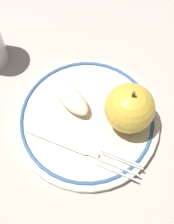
{
  "coord_description": "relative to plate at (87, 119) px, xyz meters",
  "views": [
    {
      "loc": [
        0.11,
        0.2,
        0.46
      ],
      "look_at": [
        0.01,
        0.02,
        0.04
      ],
      "focal_mm": 50.0,
      "sensor_mm": 36.0,
      "label": 1
    }
  ],
  "objects": [
    {
      "name": "fork",
      "position": [
        0.04,
        0.04,
        0.01
      ],
      "size": [
        0.14,
        0.15,
        0.0
      ],
      "rotation": [
        0.0,
        0.0,
        2.28
      ],
      "color": "silver",
      "rests_on": "plate"
    },
    {
      "name": "apple_red_whole",
      "position": [
        -0.05,
        0.03,
        0.05
      ],
      "size": [
        0.08,
        0.08,
        0.08
      ],
      "color": "gold",
      "rests_on": "plate"
    },
    {
      "name": "plate",
      "position": [
        0.0,
        0.0,
        0.0
      ],
      "size": [
        0.23,
        0.23,
        0.02
      ],
      "color": "beige",
      "rests_on": "ground_plane"
    },
    {
      "name": "apple_slice_front",
      "position": [
        0.01,
        -0.04,
        0.02
      ],
      "size": [
        0.05,
        0.08,
        0.02
      ],
      "primitive_type": "ellipsoid",
      "rotation": [
        0.0,
        0.0,
        4.95
      ],
      "color": "#F6E5C4",
      "rests_on": "plate"
    },
    {
      "name": "ground_plane",
      "position": [
        -0.01,
        -0.02,
        -0.01
      ],
      "size": [
        2.0,
        2.0,
        0.0
      ],
      "primitive_type": "plane",
      "color": "#ABA49A"
    }
  ]
}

